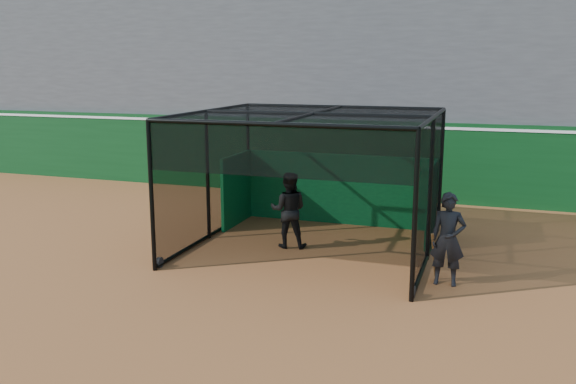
% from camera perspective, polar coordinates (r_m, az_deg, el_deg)
% --- Properties ---
extents(ground, '(120.00, 120.00, 0.00)m').
position_cam_1_polar(ground, '(12.41, -3.08, -8.13)').
color(ground, brown).
rests_on(ground, ground).
extents(outfield_wall, '(50.00, 0.50, 2.50)m').
position_cam_1_polar(outfield_wall, '(20.03, 5.97, 3.26)').
color(outfield_wall, '#0A3A15').
rests_on(outfield_wall, ground).
extents(grandstand, '(50.00, 7.85, 8.95)m').
position_cam_1_polar(grandstand, '(23.51, 8.25, 12.25)').
color(grandstand, '#4C4C4F').
rests_on(grandstand, ground).
extents(batting_cage, '(5.42, 5.27, 3.15)m').
position_cam_1_polar(batting_cage, '(14.05, 2.30, 0.88)').
color(batting_cage, black).
rests_on(batting_cage, ground).
extents(batter, '(1.00, 0.85, 1.79)m').
position_cam_1_polar(batter, '(14.29, 0.05, -1.69)').
color(batter, black).
rests_on(batter, ground).
extents(on_deck_player, '(0.67, 0.46, 1.83)m').
position_cam_1_polar(on_deck_player, '(12.24, 14.72, -4.31)').
color(on_deck_player, black).
rests_on(on_deck_player, ground).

